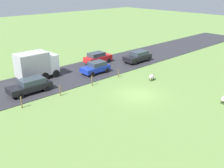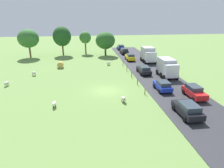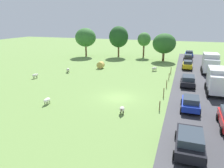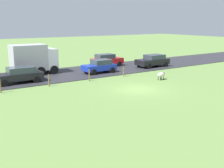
# 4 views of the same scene
# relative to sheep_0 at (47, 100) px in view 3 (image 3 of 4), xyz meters

# --- Properties ---
(ground_plane) EXTENTS (160.00, 160.00, 0.00)m
(ground_plane) POSITION_rel_sheep_0_xyz_m (7.11, 4.77, -0.51)
(ground_plane) COLOR #6B8E47
(road_strip) EXTENTS (8.00, 80.00, 0.06)m
(road_strip) POSITION_rel_sheep_0_xyz_m (17.22, 4.77, -0.48)
(road_strip) COLOR #2D2D33
(road_strip) RESTS_ON ground_plane
(sheep_0) EXTENTS (0.51, 1.18, 0.75)m
(sheep_0) POSITION_rel_sheep_0_xyz_m (0.00, 0.00, 0.00)
(sheep_0) COLOR white
(sheep_0) RESTS_ON ground_plane
(sheep_1) EXTENTS (0.87, 1.11, 0.80)m
(sheep_1) POSITION_rel_sheep_0_xyz_m (-8.67, 9.04, 0.03)
(sheep_1) COLOR silver
(sheep_1) RESTS_ON ground_plane
(sheep_2) EXTENTS (0.67, 1.10, 0.79)m
(sheep_2) POSITION_rel_sheep_0_xyz_m (8.92, 0.30, 0.02)
(sheep_2) COLOR beige
(sheep_2) RESTS_ON ground_plane
(sheep_3) EXTENTS (1.16, 1.18, 0.81)m
(sheep_3) POSITION_rel_sheep_0_xyz_m (9.38, 20.74, 0.03)
(sheep_3) COLOR silver
(sheep_3) RESTS_ON ground_plane
(sheep_4) EXTENTS (1.09, 1.15, 0.80)m
(sheep_4) POSITION_rel_sheep_0_xyz_m (-5.62, 14.45, 0.03)
(sheep_4) COLOR beige
(sheep_4) RESTS_ON ground_plane
(hay_bale_0) EXTENTS (1.39, 1.28, 1.34)m
(hay_bale_0) POSITION_rel_sheep_0_xyz_m (-1.22, 19.75, 0.16)
(hay_bale_0) COLOR tan
(hay_bale_0) RESTS_ON ground_plane
(tree_0) EXTENTS (5.31, 5.31, 6.44)m
(tree_0) POSITION_rel_sheep_0_xyz_m (9.88, 31.81, 3.61)
(tree_0) COLOR brown
(tree_0) RESTS_ON ground_plane
(tree_1) EXTENTS (4.94, 4.94, 7.88)m
(tree_1) POSITION_rel_sheep_0_xyz_m (-1.88, 34.06, 4.67)
(tree_1) COLOR brown
(tree_1) RESTS_ON ground_plane
(tree_2) EXTENTS (5.37, 5.37, 7.36)m
(tree_2) POSITION_rel_sheep_0_xyz_m (-10.28, 32.02, 4.46)
(tree_2) COLOR brown
(tree_2) RESTS_ON ground_plane
(tree_3) EXTENTS (3.32, 3.32, 6.36)m
(tree_3) POSITION_rel_sheep_0_xyz_m (4.47, 35.54, 4.09)
(tree_3) COLOR brown
(tree_3) RESTS_ON ground_plane
(fence_post_0) EXTENTS (0.12, 0.12, 1.06)m
(fence_post_0) POSITION_rel_sheep_0_xyz_m (12.51, 2.46, 0.03)
(fence_post_0) COLOR brown
(fence_post_0) RESTS_ON ground_plane
(fence_post_1) EXTENTS (0.12, 0.12, 1.22)m
(fence_post_1) POSITION_rel_sheep_0_xyz_m (12.51, 6.70, 0.10)
(fence_post_1) COLOR brown
(fence_post_1) RESTS_ON ground_plane
(fence_post_2) EXTENTS (0.12, 0.12, 1.16)m
(fence_post_2) POSITION_rel_sheep_0_xyz_m (12.51, 10.94, 0.07)
(fence_post_2) COLOR brown
(fence_post_2) RESTS_ON ground_plane
(fence_post_3) EXTENTS (0.12, 0.12, 1.18)m
(fence_post_3) POSITION_rel_sheep_0_xyz_m (12.51, 15.18, 0.08)
(fence_post_3) COLOR brown
(fence_post_3) RESTS_ON ground_plane
(fence_post_4) EXTENTS (0.12, 0.12, 1.25)m
(fence_post_4) POSITION_rel_sheep_0_xyz_m (12.51, 19.43, 0.12)
(fence_post_4) COLOR brown
(fence_post_4) RESTS_ON ground_plane
(truck_0) EXTENTS (2.81, 4.72, 3.54)m
(truck_0) POSITION_rel_sheep_0_xyz_m (19.11, 22.10, 1.42)
(truck_0) COLOR white
(truck_0) RESTS_ON road_strip
(truck_1) EXTENTS (2.66, 4.90, 3.33)m
(truck_1) POSITION_rel_sheep_0_xyz_m (18.95, 10.25, 1.33)
(truck_1) COLOR white
(truck_1) RESTS_ON road_strip
(car_1) EXTENTS (2.02, 3.81, 1.51)m
(car_1) POSITION_rel_sheep_0_xyz_m (15.63, 3.59, 0.34)
(car_1) COLOR #1933B2
(car_1) RESTS_ON road_strip
(car_2) EXTENTS (2.06, 4.09, 1.66)m
(car_2) POSITION_rel_sheep_0_xyz_m (15.43, 32.91, 0.41)
(car_2) COLOR black
(car_2) RESTS_ON road_strip
(car_3) EXTENTS (2.19, 4.44, 1.57)m
(car_3) POSITION_rel_sheep_0_xyz_m (15.47, -4.46, 0.37)
(car_3) COLOR black
(car_3) RESTS_ON road_strip
(car_4) EXTENTS (1.99, 4.12, 1.67)m
(car_4) POSITION_rel_sheep_0_xyz_m (15.29, 24.65, 0.41)
(car_4) COLOR yellow
(car_4) RESTS_ON road_strip
(car_5) EXTENTS (2.10, 4.59, 1.52)m
(car_5) POSITION_rel_sheep_0_xyz_m (15.39, 12.87, 0.35)
(car_5) COLOR black
(car_5) RESTS_ON road_strip
(car_6) EXTENTS (2.17, 4.08, 1.55)m
(car_6) POSITION_rel_sheep_0_xyz_m (15.71, 40.21, 0.36)
(car_6) COLOR #1933B2
(car_6) RESTS_ON road_strip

